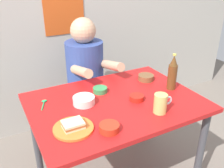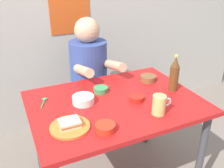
% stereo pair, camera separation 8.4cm
% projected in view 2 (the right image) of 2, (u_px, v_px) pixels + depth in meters
% --- Properties ---
extents(dining_table, '(1.10, 0.80, 0.74)m').
position_uv_depth(dining_table, '(115.00, 113.00, 1.67)').
color(dining_table, red).
rests_on(dining_table, ground).
extents(stool, '(0.34, 0.34, 0.45)m').
position_uv_depth(stool, '(90.00, 106.00, 2.33)').
color(stool, '#4C4C51').
rests_on(stool, ground).
extents(person_seated, '(0.33, 0.56, 0.72)m').
position_uv_depth(person_seated, '(89.00, 65.00, 2.14)').
color(person_seated, '#33478C').
rests_on(person_seated, stool).
extents(plate_orange, '(0.22, 0.22, 0.01)m').
position_uv_depth(plate_orange, '(70.00, 127.00, 1.35)').
color(plate_orange, orange).
rests_on(plate_orange, dining_table).
extents(sandwich, '(0.11, 0.09, 0.04)m').
position_uv_depth(sandwich, '(70.00, 123.00, 1.34)').
color(sandwich, beige).
rests_on(sandwich, plate_orange).
extents(beer_mug, '(0.13, 0.08, 0.12)m').
position_uv_depth(beer_mug, '(159.00, 105.00, 1.46)').
color(beer_mug, '#D1BC66').
rests_on(beer_mug, dining_table).
extents(beer_bottle, '(0.06, 0.06, 0.26)m').
position_uv_depth(beer_bottle, '(174.00, 75.00, 1.71)').
color(beer_bottle, '#593819').
rests_on(beer_bottle, dining_table).
extents(condiment_bowl_brown, '(0.12, 0.12, 0.04)m').
position_uv_depth(condiment_bowl_brown, '(148.00, 78.00, 1.90)').
color(condiment_bowl_brown, brown).
rests_on(condiment_bowl_brown, dining_table).
extents(dip_bowl_green, '(0.10, 0.10, 0.03)m').
position_uv_depth(dip_bowl_green, '(101.00, 89.00, 1.73)').
color(dip_bowl_green, '#388C4C').
rests_on(dip_bowl_green, dining_table).
extents(rice_bowl_white, '(0.14, 0.14, 0.05)m').
position_uv_depth(rice_bowl_white, '(83.00, 99.00, 1.59)').
color(rice_bowl_white, silver).
rests_on(rice_bowl_white, dining_table).
extents(sauce_bowl_chili, '(0.11, 0.11, 0.04)m').
position_uv_depth(sauce_bowl_chili, '(105.00, 127.00, 1.32)').
color(sauce_bowl_chili, red).
rests_on(sauce_bowl_chili, dining_table).
extents(sambal_bowl_red, '(0.10, 0.10, 0.03)m').
position_uv_depth(sambal_bowl_red, '(137.00, 98.00, 1.62)').
color(sambal_bowl_red, '#B21E14').
rests_on(sambal_bowl_red, dining_table).
extents(spoon, '(0.06, 0.12, 0.01)m').
position_uv_depth(spoon, '(44.00, 101.00, 1.62)').
color(spoon, '#26A559').
rests_on(spoon, dining_table).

